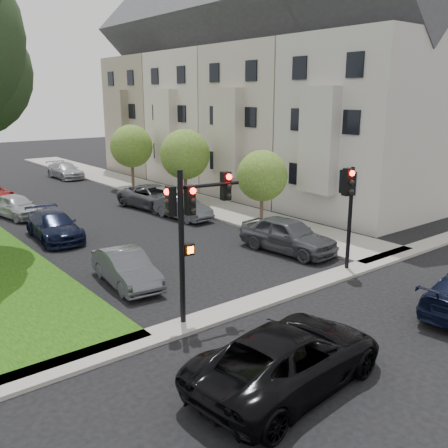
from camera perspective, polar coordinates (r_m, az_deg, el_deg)
ground at (r=16.36m, az=11.12°, el=-10.26°), size 140.00×140.00×0.00m
sidewalk_right at (r=38.72m, az=-9.71°, el=4.28°), size 3.50×44.00×0.12m
sidewalk_cross at (r=17.57m, az=6.15°, el=-8.07°), size 60.00×1.00×0.12m
house_a at (r=29.64m, az=15.94°, el=14.25°), size 7.70×7.55×15.97m
house_b at (r=34.60m, az=5.54°, el=14.67°), size 7.70×7.55×15.97m
house_c at (r=40.35m, az=-2.10°, el=14.69°), size 7.70×7.55×15.97m
house_d at (r=46.60m, az=-7.75°, el=14.54°), size 7.70×7.55×15.97m
small_tree_a at (r=26.34m, az=4.38°, el=5.51°), size 2.69×2.69×4.04m
small_tree_b at (r=31.88m, az=-4.48°, el=7.93°), size 3.17×3.17×4.76m
small_tree_c at (r=37.91m, az=-10.53°, el=8.73°), size 3.15×3.15×4.72m
traffic_signal_main at (r=14.64m, az=-3.78°, el=0.63°), size 2.33×0.61×4.75m
traffic_signal_secondary at (r=19.68m, az=14.08°, el=2.68°), size 0.53×0.43×4.15m
car_cross_near at (r=12.36m, az=7.41°, el=-14.80°), size 5.63×3.04×1.50m
car_parked_0 at (r=22.28m, az=7.31°, el=-1.25°), size 2.35×4.76×1.56m
car_parked_1 at (r=28.21m, az=-4.71°, el=1.86°), size 1.72×3.99×1.28m
car_parked_2 at (r=31.09m, az=-7.99°, el=3.09°), size 3.05×5.40×1.42m
car_parked_4 at (r=44.28m, az=-17.67°, el=5.85°), size 1.96×4.57×1.31m
car_parked_5 at (r=18.67m, az=-11.11°, el=-4.98°), size 1.75×4.02×1.29m
car_parked_6 at (r=25.42m, az=-18.84°, el=-0.21°), size 2.19×4.73×1.34m
car_parked_7 at (r=30.78m, az=-22.65°, el=1.91°), size 2.31×4.16×1.34m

